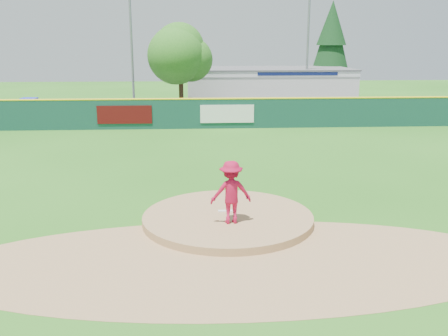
{
  "coord_description": "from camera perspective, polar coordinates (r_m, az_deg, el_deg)",
  "views": [
    {
      "loc": [
        -1.07,
        -15.21,
        5.67
      ],
      "look_at": [
        0.0,
        2.0,
        1.3
      ],
      "focal_mm": 40.0,
      "sensor_mm": 36.0,
      "label": 1
    }
  ],
  "objects": [
    {
      "name": "van",
      "position": [
        38.22,
        -5.55,
        6.57
      ],
      "size": [
        4.73,
        3.07,
        1.21
      ],
      "primitive_type": "imported",
      "rotation": [
        0.0,
        0.0,
        1.83
      ],
      "color": "white",
      "rests_on": "parking_lot"
    },
    {
      "name": "pitcher",
      "position": [
        15.2,
        0.8,
        -2.78
      ],
      "size": [
        1.34,
        0.87,
        1.95
      ],
      "primitive_type": "imported",
      "rotation": [
        0.0,
        0.0,
        3.26
      ],
      "color": "#AA0E34",
      "rests_on": "pitchers_mound"
    },
    {
      "name": "playground_slide",
      "position": [
        39.51,
        -21.36,
        6.25
      ],
      "size": [
        1.09,
        3.06,
        1.69
      ],
      "color": "#1B2DEB",
      "rests_on": "ground"
    },
    {
      "name": "pitching_rubber",
      "position": [
        16.46,
        0.37,
        -4.93
      ],
      "size": [
        0.6,
        0.15,
        0.04
      ],
      "primitive_type": "cube",
      "color": "white",
      "rests_on": "pitchers_mound"
    },
    {
      "name": "conifer_tree",
      "position": [
        53.11,
        12.16,
        13.77
      ],
      "size": [
        4.4,
        4.4,
        9.5
      ],
      "color": "#382314",
      "rests_on": "ground"
    },
    {
      "name": "infield_dirt_arc",
      "position": [
        13.5,
        1.34,
        -10.59
      ],
      "size": [
        15.4,
        15.4,
        0.01
      ],
      "primitive_type": "cylinder",
      "color": "#9E774C",
      "rests_on": "ground"
    },
    {
      "name": "outfield_fence",
      "position": [
        33.54,
        -1.71,
        6.36
      ],
      "size": [
        40.0,
        0.14,
        2.07
      ],
      "color": "#133E35",
      "rests_on": "ground"
    },
    {
      "name": "light_pole_right",
      "position": [
        45.34,
        9.55,
        13.87
      ],
      "size": [
        1.75,
        0.25,
        10.0
      ],
      "color": "gray",
      "rests_on": "ground"
    },
    {
      "name": "fence_banners",
      "position": [
        33.48,
        -5.49,
        6.13
      ],
      "size": [
        10.41,
        0.04,
        1.2
      ],
      "color": "#500B0C",
      "rests_on": "ground"
    },
    {
      "name": "deciduous_tree",
      "position": [
        40.24,
        -5.0,
        12.57
      ],
      "size": [
        5.6,
        5.6,
        7.36
      ],
      "color": "#382314",
      "rests_on": "ground"
    },
    {
      "name": "pitchers_mound",
      "position": [
        16.27,
        0.44,
        -6.18
      ],
      "size": [
        5.5,
        5.5,
        0.5
      ],
      "primitive_type": "cylinder",
      "color": "#9E774C",
      "rests_on": "ground"
    },
    {
      "name": "ground",
      "position": [
        16.27,
        0.44,
        -6.18
      ],
      "size": [
        120.0,
        120.0,
        0.0
      ],
      "primitive_type": "plane",
      "color": "#286B19",
      "rests_on": "ground"
    },
    {
      "name": "light_pole_left",
      "position": [
        42.5,
        -10.56,
        14.5
      ],
      "size": [
        1.75,
        0.25,
        11.0
      ],
      "color": "gray",
      "rests_on": "ground"
    },
    {
      "name": "pool_building_grp",
      "position": [
        47.9,
        5.01,
        9.37
      ],
      "size": [
        15.2,
        8.2,
        3.31
      ],
      "color": "silver",
      "rests_on": "ground"
    },
    {
      "name": "parking_lot",
      "position": [
        42.6,
        -2.1,
        6.57
      ],
      "size": [
        44.0,
        16.0,
        0.02
      ],
      "primitive_type": "cube",
      "color": "#38383A",
      "rests_on": "ground"
    }
  ]
}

